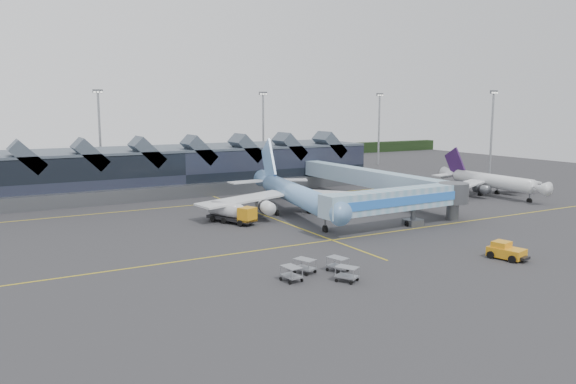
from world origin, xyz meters
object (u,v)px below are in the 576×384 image
main_airliner (293,193)px  regional_jet (489,181)px  jet_bridge (408,199)px  pushback_tug (506,251)px  fuel_truck (230,212)px

main_airliner → regional_jet: main_airliner is taller
jet_bridge → pushback_tug: 20.58m
main_airliner → pushback_tug: (8.45, -37.35, -2.78)m
main_airliner → fuel_truck: bearing=-163.9°
regional_jet → pushback_tug: bearing=-134.3°
main_airliner → pushback_tug: 38.39m
jet_bridge → pushback_tug: bearing=-98.0°
main_airliner → regional_jet: size_ratio=1.40×
regional_jet → fuel_truck: regional_jet is taller
pushback_tug → jet_bridge: bearing=70.6°
main_airliner → jet_bridge: (10.52, -17.15, 0.53)m
fuel_truck → main_airliner: bearing=-18.1°
main_airliner → regional_jet: bearing=8.7°
regional_jet → jet_bridge: regional_jet is taller
jet_bridge → fuel_truck: (-22.76, 15.98, -2.43)m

